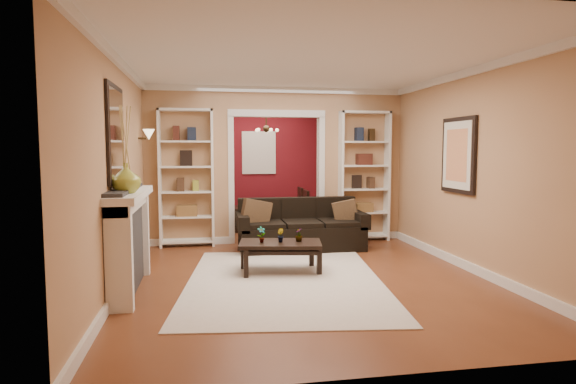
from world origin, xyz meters
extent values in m
plane|color=brown|center=(0.00, 0.00, 0.00)|extent=(8.00, 8.00, 0.00)
plane|color=white|center=(0.00, 0.00, 2.70)|extent=(8.00, 8.00, 0.00)
plane|color=tan|center=(0.00, 4.00, 1.35)|extent=(8.00, 0.00, 8.00)
plane|color=tan|center=(0.00, -4.00, 1.35)|extent=(8.00, 0.00, 8.00)
plane|color=tan|center=(-2.25, 0.00, 1.35)|extent=(0.00, 8.00, 8.00)
plane|color=tan|center=(2.25, 0.00, 1.35)|extent=(0.00, 8.00, 8.00)
cube|color=tan|center=(0.00, 1.20, 1.35)|extent=(4.50, 0.15, 2.70)
cube|color=maroon|center=(0.00, 3.97, 1.32)|extent=(4.44, 0.04, 2.64)
cube|color=#8CA5CC|center=(0.00, 3.93, 1.55)|extent=(0.78, 0.03, 0.98)
cube|color=beige|center=(-0.29, -1.41, 0.01)|extent=(2.77, 3.60, 0.01)
cube|color=black|center=(0.29, 0.45, 0.41)|extent=(2.09, 0.90, 0.82)
cube|color=brown|center=(-0.45, 0.43, 0.63)|extent=(0.48, 0.25, 0.46)
cube|color=brown|center=(1.03, 0.43, 0.59)|extent=(0.40, 0.18, 0.38)
cube|color=black|center=(-0.28, -0.96, 0.20)|extent=(1.16, 0.75, 0.41)
imported|color=#336626|center=(-0.53, -0.96, 0.51)|extent=(0.13, 0.11, 0.22)
imported|color=#336626|center=(-0.28, -0.96, 0.50)|extent=(0.10, 0.12, 0.18)
imported|color=#336626|center=(-0.03, -0.96, 0.50)|extent=(0.11, 0.11, 0.18)
cube|color=white|center=(-1.55, 1.03, 1.15)|extent=(0.90, 0.30, 2.30)
cube|color=white|center=(1.55, 1.03, 1.15)|extent=(0.90, 0.30, 2.30)
cube|color=white|center=(-2.09, -1.50, 0.58)|extent=(0.32, 1.70, 1.16)
imported|color=#98A134|center=(-2.09, -1.77, 1.32)|extent=(0.38, 0.38, 0.33)
cube|color=silver|center=(-2.23, -1.50, 1.80)|extent=(0.03, 0.95, 1.10)
cube|color=#FFE0A5|center=(-2.15, 0.55, 1.83)|extent=(0.18, 0.18, 0.22)
cube|color=black|center=(2.21, -1.00, 1.55)|extent=(0.04, 0.85, 1.05)
imported|color=black|center=(0.01, 2.64, 0.27)|extent=(1.55, 0.86, 0.54)
cube|color=black|center=(-0.54, 2.34, 0.43)|extent=(0.50, 0.50, 0.87)
cube|color=black|center=(0.56, 2.34, 0.41)|extent=(0.41, 0.41, 0.82)
cube|color=black|center=(-0.54, 2.94, 0.40)|extent=(0.49, 0.49, 0.79)
cube|color=black|center=(0.56, 2.94, 0.42)|extent=(0.48, 0.48, 0.83)
cube|color=#352918|center=(0.00, 2.70, 2.02)|extent=(0.50, 0.50, 0.30)
camera|label=1|loc=(-1.26, -7.17, 1.64)|focal=30.00mm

